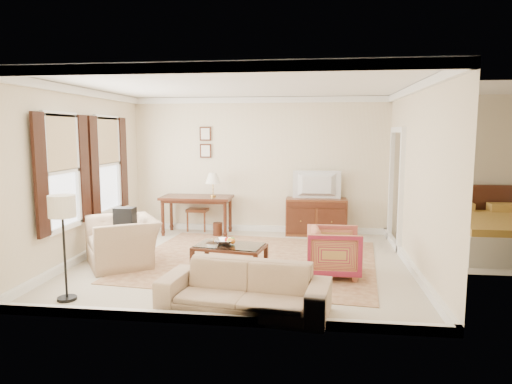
% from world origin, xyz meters
% --- Properties ---
extents(room_shell, '(5.51, 5.01, 2.91)m').
position_xyz_m(room_shell, '(0.00, 0.00, 2.47)').
color(room_shell, beige).
rests_on(room_shell, ground).
extents(annex_bedroom, '(3.00, 2.70, 2.90)m').
position_xyz_m(annex_bedroom, '(4.49, 1.15, 0.34)').
color(annex_bedroom, beige).
rests_on(annex_bedroom, ground).
extents(window_front, '(0.12, 1.56, 1.80)m').
position_xyz_m(window_front, '(-2.70, -0.70, 1.55)').
color(window_front, '#CCB284').
rests_on(window_front, room_shell).
extents(window_rear, '(0.12, 1.56, 1.80)m').
position_xyz_m(window_rear, '(-2.70, 0.90, 1.55)').
color(window_rear, '#CCB284').
rests_on(window_rear, room_shell).
extents(doorway, '(0.10, 1.12, 2.25)m').
position_xyz_m(doorway, '(2.71, 1.50, 1.08)').
color(doorway, white).
rests_on(doorway, room_shell).
extents(rug, '(4.31, 3.80, 0.01)m').
position_xyz_m(rug, '(0.18, 0.14, 0.01)').
color(rug, brown).
rests_on(rug, room_shell).
extents(writing_desk, '(1.48, 0.74, 0.81)m').
position_xyz_m(writing_desk, '(-1.28, 2.03, 0.70)').
color(writing_desk, '#3F1D12').
rests_on(writing_desk, room_shell).
extents(desk_chair, '(0.47, 0.47, 1.05)m').
position_xyz_m(desk_chair, '(-1.35, 2.38, 0.53)').
color(desk_chair, brown).
rests_on(desk_chair, room_shell).
extents(desk_lamp, '(0.32, 0.32, 0.50)m').
position_xyz_m(desk_lamp, '(-0.93, 2.03, 1.06)').
color(desk_lamp, silver).
rests_on(desk_lamp, writing_desk).
extents(framed_prints, '(0.25, 0.04, 0.68)m').
position_xyz_m(framed_prints, '(-1.18, 2.47, 1.94)').
color(framed_prints, '#3F1D12').
rests_on(framed_prints, room_shell).
extents(sideboard, '(1.26, 0.49, 0.78)m').
position_xyz_m(sideboard, '(1.24, 2.23, 0.39)').
color(sideboard, brown).
rests_on(sideboard, room_shell).
extents(tv, '(0.95, 0.55, 0.12)m').
position_xyz_m(tv, '(1.24, 2.21, 1.25)').
color(tv, black).
rests_on(tv, sideboard).
extents(coffee_table, '(1.15, 0.79, 0.45)m').
position_xyz_m(coffee_table, '(-0.10, -0.58, 0.34)').
color(coffee_table, '#3F1D12').
rests_on(coffee_table, room_shell).
extents(fruit_bowl, '(0.42, 0.42, 0.10)m').
position_xyz_m(fruit_bowl, '(-0.18, -0.56, 0.50)').
color(fruit_bowl, silver).
rests_on(fruit_bowl, coffee_table).
extents(book_a, '(0.28, 0.11, 0.38)m').
position_xyz_m(book_a, '(-0.16, -0.55, 0.18)').
color(book_a, brown).
rests_on(book_a, coffee_table).
extents(book_b, '(0.28, 0.10, 0.38)m').
position_xyz_m(book_b, '(0.12, -0.69, 0.17)').
color(book_b, brown).
rests_on(book_b, coffee_table).
extents(striped_armchair, '(0.74, 0.79, 0.80)m').
position_xyz_m(striped_armchair, '(1.48, -0.50, 0.40)').
color(striped_armchair, '#99213E').
rests_on(striped_armchair, room_shell).
extents(club_armchair, '(1.29, 1.41, 1.03)m').
position_xyz_m(club_armchair, '(-1.92, -0.33, 0.52)').
color(club_armchair, tan).
rests_on(club_armchair, room_shell).
extents(backpack, '(0.39, 0.38, 0.40)m').
position_xyz_m(backpack, '(-1.86, -0.34, 0.77)').
color(backpack, black).
rests_on(backpack, club_armchair).
extents(sofa, '(2.08, 0.86, 0.79)m').
position_xyz_m(sofa, '(0.35, -2.08, 0.40)').
color(sofa, tan).
rests_on(sofa, room_shell).
extents(floor_lamp, '(0.34, 0.34, 1.37)m').
position_xyz_m(floor_lamp, '(-1.98, -1.97, 1.13)').
color(floor_lamp, black).
rests_on(floor_lamp, room_shell).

